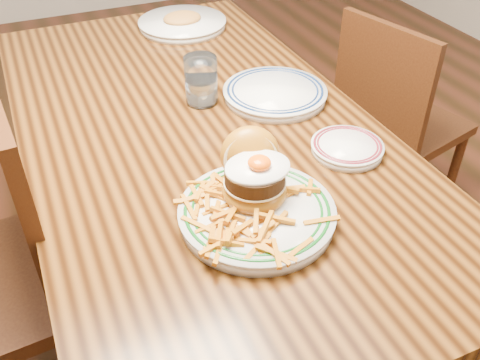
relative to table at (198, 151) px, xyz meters
name	(u,v)px	position (x,y,z in m)	size (l,w,h in m)	color
floor	(207,312)	(0.00, 0.00, -0.66)	(6.00, 6.00, 0.00)	black
table	(198,151)	(0.00, 0.00, 0.00)	(0.85, 1.60, 0.75)	black
chair_right	(393,120)	(0.82, 0.21, -0.22)	(0.47, 0.47, 0.83)	#3D200C
main_plate	(256,198)	(-0.01, -0.38, 0.13)	(0.31, 0.33, 0.15)	silver
side_plate	(347,147)	(0.28, -0.27, 0.10)	(0.17, 0.17, 0.03)	silver
rear_plate	(275,93)	(0.24, 0.03, 0.11)	(0.28, 0.28, 0.03)	silver
water_glass	(201,83)	(0.05, 0.09, 0.14)	(0.09, 0.09, 0.13)	white
far_plate	(182,23)	(0.17, 0.60, 0.11)	(0.30, 0.30, 0.05)	silver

